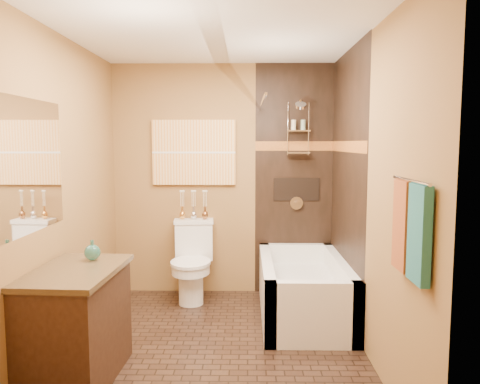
{
  "coord_description": "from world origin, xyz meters",
  "views": [
    {
      "loc": [
        0.26,
        -3.59,
        1.65
      ],
      "look_at": [
        0.2,
        0.4,
        1.23
      ],
      "focal_mm": 35.0,
      "sensor_mm": 36.0,
      "label": 1
    }
  ],
  "objects_px": {
    "toilet": "(192,261)",
    "sunset_painting": "(194,152)",
    "vanity": "(76,324)",
    "bathtub": "(303,294)"
  },
  "relations": [
    {
      "from": "toilet",
      "to": "vanity",
      "type": "height_order",
      "value": "toilet"
    },
    {
      "from": "sunset_painting",
      "to": "toilet",
      "type": "height_order",
      "value": "sunset_painting"
    },
    {
      "from": "bathtub",
      "to": "toilet",
      "type": "height_order",
      "value": "toilet"
    },
    {
      "from": "bathtub",
      "to": "vanity",
      "type": "relative_size",
      "value": 1.62
    },
    {
      "from": "sunset_painting",
      "to": "vanity",
      "type": "relative_size",
      "value": 0.97
    },
    {
      "from": "bathtub",
      "to": "vanity",
      "type": "bearing_deg",
      "value": -144.39
    },
    {
      "from": "bathtub",
      "to": "vanity",
      "type": "height_order",
      "value": "vanity"
    },
    {
      "from": "toilet",
      "to": "sunset_painting",
      "type": "bearing_deg",
      "value": 85.07
    },
    {
      "from": "toilet",
      "to": "vanity",
      "type": "distance_m",
      "value": 1.79
    },
    {
      "from": "vanity",
      "to": "bathtub",
      "type": "bearing_deg",
      "value": 38.36
    }
  ]
}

